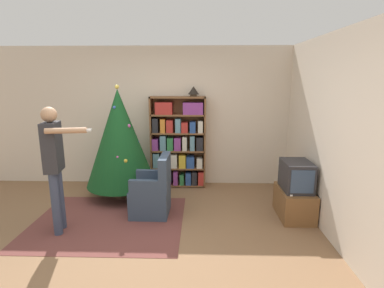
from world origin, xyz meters
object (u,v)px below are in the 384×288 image
(christmas_tree, at_px, (120,138))
(standing_person, at_px, (54,160))
(television, at_px, (296,176))
(bookshelf, at_px, (178,144))
(table_lamp, at_px, (194,91))
(armchair, at_px, (153,194))

(christmas_tree, relative_size, standing_person, 1.14)
(television, bearing_deg, christmas_tree, 165.18)
(television, relative_size, christmas_tree, 0.28)
(bookshelf, relative_size, table_lamp, 8.50)
(bookshelf, height_order, television, bookshelf)
(bookshelf, distance_m, television, 2.23)
(table_lamp, bearing_deg, armchair, -115.13)
(bookshelf, xyz_separation_m, table_lamp, (0.29, 0.01, 0.98))
(television, bearing_deg, table_lamp, 140.19)
(bookshelf, bearing_deg, christmas_tree, -150.32)
(television, xyz_separation_m, table_lamp, (-1.53, 1.27, 1.16))
(armchair, bearing_deg, television, 89.93)
(bookshelf, xyz_separation_m, armchair, (-0.29, -1.23, -0.50))
(christmas_tree, bearing_deg, armchair, -46.80)
(television, relative_size, table_lamp, 2.70)
(television, xyz_separation_m, standing_person, (-3.28, -0.53, 0.36))
(standing_person, bearing_deg, television, 89.95)
(standing_person, distance_m, table_lamp, 2.64)
(bookshelf, distance_m, christmas_tree, 1.10)
(armchair, bearing_deg, table_lamp, 155.74)
(bookshelf, bearing_deg, armchair, -103.12)
(armchair, xyz_separation_m, table_lamp, (0.58, 1.24, 1.48))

